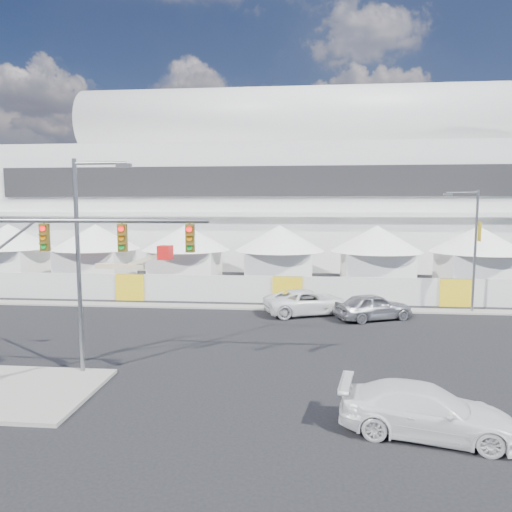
# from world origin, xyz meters

# --- Properties ---
(ground) EXTENTS (160.00, 160.00, 0.00)m
(ground) POSITION_xyz_m (0.00, 0.00, 0.00)
(ground) COLOR black
(ground) RESTS_ON ground
(far_curb) EXTENTS (80.00, 1.20, 0.12)m
(far_curb) POSITION_xyz_m (20.00, 12.50, 0.06)
(far_curb) COLOR gray
(far_curb) RESTS_ON ground
(stadium) EXTENTS (80.00, 24.80, 21.98)m
(stadium) POSITION_xyz_m (8.71, 41.50, 9.45)
(stadium) COLOR silver
(stadium) RESTS_ON ground
(tent_row) EXTENTS (53.40, 8.40, 5.40)m
(tent_row) POSITION_xyz_m (0.50, 24.00, 3.15)
(tent_row) COLOR white
(tent_row) RESTS_ON ground
(hoarding_fence) EXTENTS (70.00, 0.25, 2.00)m
(hoarding_fence) POSITION_xyz_m (6.00, 14.50, 1.00)
(hoarding_fence) COLOR silver
(hoarding_fence) RESTS_ON ground
(sedan_silver) EXTENTS (3.72, 5.30, 1.68)m
(sedan_silver) POSITION_xyz_m (11.55, 10.01, 0.84)
(sedan_silver) COLOR #A2A1A6
(sedan_silver) RESTS_ON ground
(pickup_curb) EXTENTS (4.49, 6.44, 1.63)m
(pickup_curb) POSITION_xyz_m (7.47, 11.13, 0.82)
(pickup_curb) COLOR white
(pickup_curb) RESTS_ON ground
(pickup_near) EXTENTS (3.19, 5.68, 1.55)m
(pickup_near) POSITION_xyz_m (10.79, -4.79, 0.78)
(pickup_near) COLOR white
(pickup_near) RESTS_ON ground
(traffic_mast) EXTENTS (9.64, 0.72, 7.39)m
(traffic_mast) POSITION_xyz_m (-3.80, -2.29, 4.25)
(traffic_mast) COLOR slate
(traffic_mast) RESTS_ON median_island
(streetlight_median) EXTENTS (2.47, 0.25, 8.95)m
(streetlight_median) POSITION_xyz_m (-2.15, -0.80, 5.29)
(streetlight_median) COLOR gray
(streetlight_median) RESTS_ON median_island
(streetlight_curb) EXTENTS (2.44, 0.55, 8.23)m
(streetlight_curb) POSITION_xyz_m (18.32, 12.50, 4.78)
(streetlight_curb) COLOR slate
(streetlight_curb) RESTS_ON ground
(boom_lift) EXTENTS (8.01, 2.22, 4.02)m
(boom_lift) POSITION_xyz_m (-8.43, 17.22, 1.08)
(boom_lift) COLOR red
(boom_lift) RESTS_ON ground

